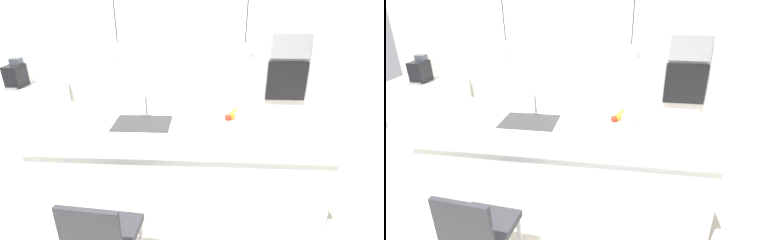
# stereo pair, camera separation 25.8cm
# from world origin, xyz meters

# --- Properties ---
(floor) EXTENTS (6.60, 6.60, 0.00)m
(floor) POSITION_xyz_m (0.00, 0.00, 0.00)
(floor) COLOR beige
(floor) RESTS_ON ground
(back_wall) EXTENTS (6.00, 0.10, 2.60)m
(back_wall) POSITION_xyz_m (0.00, 1.65, 1.30)
(back_wall) COLOR silver
(back_wall) RESTS_ON ground
(kitchen_island) EXTENTS (2.70, 1.14, 0.91)m
(kitchen_island) POSITION_xyz_m (0.00, 0.00, 0.46)
(kitchen_island) COLOR white
(kitchen_island) RESTS_ON ground
(sink_basin) EXTENTS (0.56, 0.40, 0.02)m
(sink_basin) POSITION_xyz_m (-0.39, 0.00, 0.90)
(sink_basin) COLOR #2D2D30
(sink_basin) RESTS_ON kitchen_island
(faucet) EXTENTS (0.02, 0.17, 0.22)m
(faucet) POSITION_xyz_m (-0.39, 0.21, 1.05)
(faucet) COLOR silver
(faucet) RESTS_ON kitchen_island
(fruit_bowl) EXTENTS (0.30, 0.30, 0.15)m
(fruit_bowl) POSITION_xyz_m (0.49, 0.02, 0.95)
(fruit_bowl) COLOR beige
(fruit_bowl) RESTS_ON kitchen_island
(side_counter) EXTENTS (1.10, 0.60, 0.85)m
(side_counter) POSITION_xyz_m (-2.40, 1.28, 0.42)
(side_counter) COLOR white
(side_counter) RESTS_ON ground
(coffee_machine) EXTENTS (0.20, 0.35, 0.38)m
(coffee_machine) POSITION_xyz_m (-2.44, 1.28, 1.01)
(coffee_machine) COLOR black
(coffee_machine) RESTS_ON side_counter
(microwave) EXTENTS (0.54, 0.08, 0.34)m
(microwave) POSITION_xyz_m (1.37, 1.58, 1.40)
(microwave) COLOR #9E9EA3
(microwave) RESTS_ON back_wall
(oven) EXTENTS (0.56, 0.08, 0.56)m
(oven) POSITION_xyz_m (1.37, 1.58, 0.90)
(oven) COLOR black
(oven) RESTS_ON back_wall
(chair_near) EXTENTS (0.50, 0.50, 0.85)m
(chair_near) POSITION_xyz_m (-0.51, -1.05, 0.48)
(chair_near) COLOR #333338
(chair_near) RESTS_ON ground
(pendant_light_left) EXTENTS (0.17, 0.17, 0.77)m
(pendant_light_left) POSITION_xyz_m (-0.56, 0.00, 1.62)
(pendant_light_left) COLOR silver
(pendant_light_right) EXTENTS (0.17, 0.17, 0.77)m
(pendant_light_right) POSITION_xyz_m (0.56, 0.00, 1.62)
(pendant_light_right) COLOR silver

